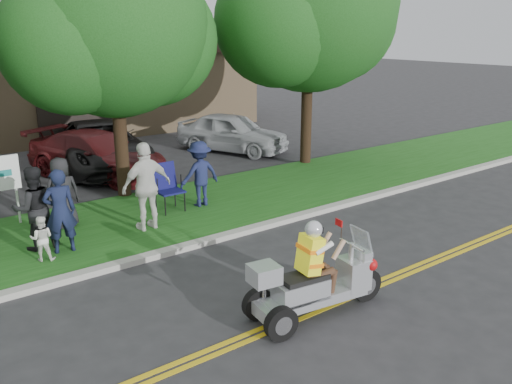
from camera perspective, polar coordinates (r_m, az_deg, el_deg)
ground at (r=9.38m, az=2.09°, el=-11.91°), size 120.00×120.00×0.00m
centerline_near at (r=8.99m, az=4.49°, el=-13.27°), size 60.00×0.10×0.01m
centerline_far at (r=9.09m, az=3.80°, el=-12.88°), size 60.00×0.10×0.01m
curb at (r=11.63m, az=-7.49°, el=-5.76°), size 60.00×0.25×0.12m
grass_verge at (r=13.43m, az=-12.08°, el=-2.86°), size 60.00×4.00×0.10m
commercial_building at (r=26.44m, az=-21.51°, el=10.38°), size 18.00×8.20×4.00m
tree_mid at (r=14.74m, az=-14.70°, el=16.10°), size 5.88×4.80×7.05m
tree_right at (r=18.16m, az=5.71°, el=18.49°), size 6.86×5.60×8.07m
trike_scooter at (r=8.86m, az=6.08°, el=-9.58°), size 2.54×0.95×1.66m
lawn_chair_a at (r=13.69m, az=-9.37°, el=0.83°), size 0.63×0.65×1.19m
spectator_adult_left at (r=11.60m, az=-19.93°, el=-1.89°), size 0.69×0.51×1.75m
spectator_adult_mid at (r=11.95m, az=-22.31°, el=-1.60°), size 0.90×0.73×1.75m
spectator_adult_right at (r=12.37m, az=-11.44°, el=0.60°), size 1.19×0.53×2.01m
spectator_chair_a at (r=13.87m, az=-5.95°, el=1.92°), size 1.09×0.62×1.68m
spectator_chair_b at (r=13.05m, az=-19.74°, el=-0.07°), size 0.80×0.52×1.64m
child_right at (r=11.43m, az=-21.63°, el=-4.56°), size 0.55×0.51×0.91m
parked_car_mid at (r=18.63m, az=-16.08°, el=4.70°), size 3.54×5.94×1.55m
parked_car_right at (r=17.64m, az=-16.33°, el=3.79°), size 3.80×5.26×1.42m
parked_car_far_right at (r=20.48m, az=-2.53°, el=6.30°), size 3.31×4.64×1.47m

